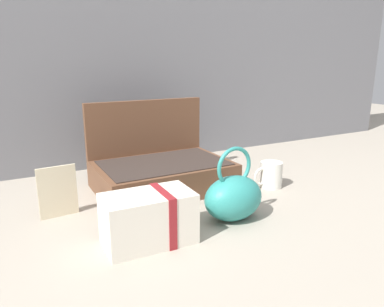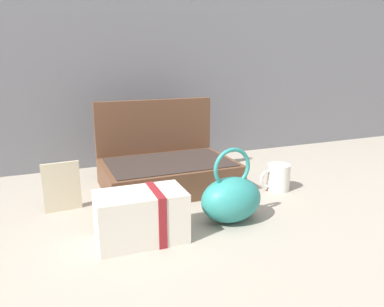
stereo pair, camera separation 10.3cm
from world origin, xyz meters
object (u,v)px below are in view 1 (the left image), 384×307
teal_pouch_handbag (233,197)px  cream_toiletry_bag (150,218)px  coffee_mug (270,175)px  info_card_left (58,192)px  open_suitcase (160,168)px

teal_pouch_handbag → cream_toiletry_bag: bearing=-177.3°
cream_toiletry_bag → coffee_mug: size_ratio=1.93×
teal_pouch_handbag → info_card_left: bearing=149.3°
info_card_left → cream_toiletry_bag: bearing=-60.8°
cream_toiletry_bag → open_suitcase: bearing=62.8°
open_suitcase → coffee_mug: open_suitcase is taller
open_suitcase → coffee_mug: (0.34, -0.19, -0.02)m
cream_toiletry_bag → info_card_left: (-0.17, 0.27, 0.01)m
open_suitcase → cream_toiletry_bag: bearing=-117.2°
cream_toiletry_bag → info_card_left: bearing=123.0°
coffee_mug → info_card_left: info_card_left is taller
teal_pouch_handbag → coffee_mug: size_ratio=1.85×
coffee_mug → teal_pouch_handbag: bearing=-149.6°
open_suitcase → info_card_left: (-0.36, -0.09, 0.01)m
cream_toiletry_bag → teal_pouch_handbag: bearing=2.7°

